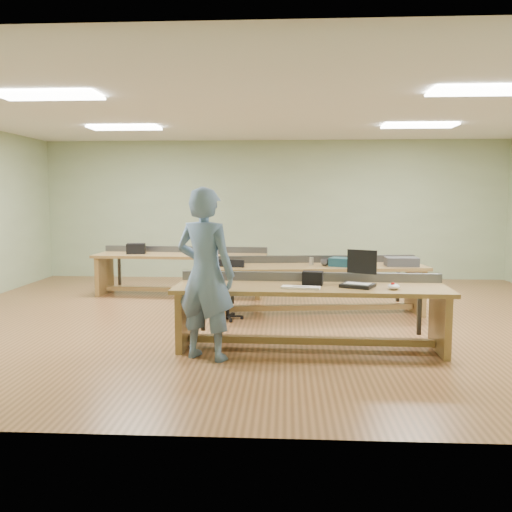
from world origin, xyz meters
The scene contains 21 objects.
floor centered at (0.00, 0.00, 0.00)m, with size 10.00×10.00×0.00m, color #8F5E36.
ceiling centered at (0.00, 0.00, 3.00)m, with size 10.00×10.00×0.00m, color silver.
wall_back centered at (0.00, 4.00, 1.50)m, with size 10.00×0.04×3.00m, color #9AAD83.
wall_front centered at (0.00, -4.00, 1.50)m, with size 10.00×0.04×3.00m, color #9AAD83.
fluor_panels centered at (0.00, 0.00, 2.97)m, with size 6.20×3.50×0.03m.
workbench_front centered at (0.58, -1.55, 0.56)m, with size 3.20×0.92×0.86m.
workbench_mid centered at (0.81, 0.39, 0.56)m, with size 3.25×1.22×0.86m.
workbench_back centered at (-1.62, 1.85, 0.56)m, with size 3.14×1.00×0.86m.
person centered at (-0.59, -2.04, 0.95)m, with size 0.69×0.45×1.90m, color slate.
laptop_base centered at (1.12, -1.62, 0.77)m, with size 0.36×0.29×0.04m, color black.
laptop_screen centered at (1.18, -1.49, 1.03)m, with size 0.36×0.02×0.28m, color black.
keyboard centered at (0.46, -1.76, 0.76)m, with size 0.44×0.15×0.03m, color white.
trackball_mouse centered at (1.51, -1.75, 0.78)m, with size 0.13×0.16×0.07m, color white.
camera_bag centered at (0.61, -1.49, 0.83)m, with size 0.24×0.15×0.16m, color black.
task_chair centered at (-0.55, -0.06, 0.31)m, with size 0.56×0.56×0.86m.
parts_bin_teal centered at (1.14, 0.27, 0.81)m, with size 0.36×0.27×0.13m, color #133540.
parts_bin_grey centered at (2.03, 0.36, 0.82)m, with size 0.48×0.30×0.13m, color #343436.
mug centered at (0.88, 0.30, 0.80)m, with size 0.13×0.13×0.10m, color #343436.
drinks_can centered at (0.68, 0.36, 0.81)m, with size 0.07×0.07×0.12m, color #BAB9BE.
storage_box_back centered at (-2.45, 1.85, 0.84)m, with size 0.33×0.23×0.19m, color black.
tray_back centered at (-1.11, 1.92, 0.81)m, with size 0.32×0.23×0.13m, color #343436.
Camera 1 is at (0.29, -7.86, 1.79)m, focal length 38.00 mm.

